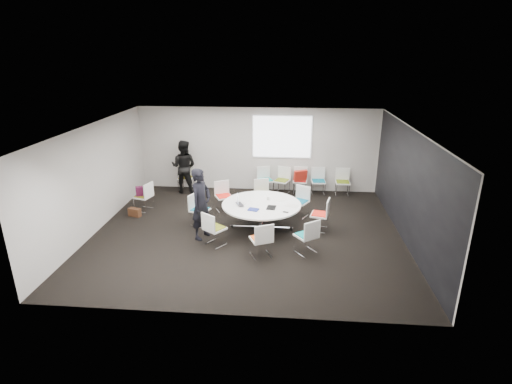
# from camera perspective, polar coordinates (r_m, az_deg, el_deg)

# --- Properties ---
(room_shell) EXTENTS (8.08, 7.08, 2.88)m
(room_shell) POSITION_cam_1_polar(r_m,az_deg,el_deg) (10.10, -0.79, 1.39)
(room_shell) COLOR black
(room_shell) RESTS_ON ground
(conference_table) EXTENTS (2.09, 2.09, 0.73)m
(conference_table) POSITION_cam_1_polar(r_m,az_deg,el_deg) (10.61, 0.78, -2.73)
(conference_table) COLOR silver
(conference_table) RESTS_ON ground
(projection_screen) EXTENTS (1.90, 0.03, 1.35)m
(projection_screen) POSITION_cam_1_polar(r_m,az_deg,el_deg) (13.28, 3.73, 7.85)
(projection_screen) COLOR white
(projection_screen) RESTS_ON room_shell
(chair_ring_a) EXTENTS (0.54, 0.55, 0.88)m
(chair_ring_a) POSITION_cam_1_polar(r_m,az_deg,el_deg) (10.79, 9.10, -4.04)
(chair_ring_a) COLOR silver
(chair_ring_a) RESTS_ON ground
(chair_ring_b) EXTENTS (0.62, 0.62, 0.88)m
(chair_ring_b) POSITION_cam_1_polar(r_m,az_deg,el_deg) (11.60, 6.22, -2.17)
(chair_ring_b) COLOR silver
(chair_ring_b) RESTS_ON ground
(chair_ring_c) EXTENTS (0.58, 0.57, 0.88)m
(chair_ring_c) POSITION_cam_1_polar(r_m,az_deg,el_deg) (12.10, 0.98, -1.09)
(chair_ring_c) COLOR silver
(chair_ring_c) RESTS_ON ground
(chair_ring_d) EXTENTS (0.61, 0.61, 0.88)m
(chair_ring_d) POSITION_cam_1_polar(r_m,az_deg,el_deg) (11.97, -4.60, -1.40)
(chair_ring_d) COLOR silver
(chair_ring_d) RESTS_ON ground
(chair_ring_e) EXTENTS (0.59, 0.59, 0.88)m
(chair_ring_e) POSITION_cam_1_polar(r_m,az_deg,el_deg) (11.07, -8.03, -3.35)
(chair_ring_e) COLOR silver
(chair_ring_e) RESTS_ON ground
(chair_ring_f) EXTENTS (0.64, 0.63, 0.88)m
(chair_ring_f) POSITION_cam_1_polar(r_m,az_deg,el_deg) (9.92, -5.92, -6.10)
(chair_ring_f) COLOR silver
(chair_ring_f) RESTS_ON ground
(chair_ring_g) EXTENTS (0.60, 0.60, 0.88)m
(chair_ring_g) POSITION_cam_1_polar(r_m,az_deg,el_deg) (9.34, 0.76, -7.71)
(chair_ring_g) COLOR silver
(chair_ring_g) RESTS_ON ground
(chair_ring_h) EXTENTS (0.64, 0.63, 0.88)m
(chair_ring_h) POSITION_cam_1_polar(r_m,az_deg,el_deg) (9.58, 7.19, -7.13)
(chair_ring_h) COLOR silver
(chair_ring_h) RESTS_ON ground
(chair_back_a) EXTENTS (0.60, 0.59, 0.88)m
(chair_back_a) POSITION_cam_1_polar(r_m,az_deg,el_deg) (13.39, 1.34, 0.99)
(chair_back_a) COLOR silver
(chair_back_a) RESTS_ON ground
(chair_back_b) EXTENTS (0.59, 0.59, 0.88)m
(chair_back_b) POSITION_cam_1_polar(r_m,az_deg,el_deg) (13.38, 3.71, 0.93)
(chair_back_b) COLOR silver
(chair_back_b) RESTS_ON ground
(chair_back_c) EXTENTS (0.50, 0.48, 0.88)m
(chair_back_c) POSITION_cam_1_polar(r_m,az_deg,el_deg) (13.42, 6.28, 0.91)
(chair_back_c) COLOR silver
(chair_back_c) RESTS_ON ground
(chair_back_d) EXTENTS (0.49, 0.48, 0.88)m
(chair_back_d) POSITION_cam_1_polar(r_m,az_deg,el_deg) (13.45, 8.87, 0.83)
(chair_back_d) COLOR silver
(chair_back_d) RESTS_ON ground
(chair_back_e) EXTENTS (0.47, 0.46, 0.88)m
(chair_back_e) POSITION_cam_1_polar(r_m,az_deg,el_deg) (13.50, 12.22, 0.68)
(chair_back_e) COLOR silver
(chair_back_e) RESTS_ON ground
(chair_spare_left) EXTENTS (0.55, 0.56, 0.88)m
(chair_spare_left) POSITION_cam_1_polar(r_m,az_deg,el_deg) (12.39, -15.67, -1.35)
(chair_spare_left) COLOR silver
(chair_spare_left) RESTS_ON ground
(chair_person_back) EXTENTS (0.53, 0.52, 0.88)m
(chair_person_back) POSITION_cam_1_polar(r_m,az_deg,el_deg) (13.86, -9.94, 1.34)
(chair_person_back) COLOR silver
(chair_person_back) RESTS_ON ground
(person_main) EXTENTS (0.66, 0.79, 1.84)m
(person_main) POSITION_cam_1_polar(r_m,az_deg,el_deg) (10.11, -7.85, -1.69)
(person_main) COLOR black
(person_main) RESTS_ON ground
(person_back) EXTENTS (0.94, 0.77, 1.78)m
(person_back) POSITION_cam_1_polar(r_m,az_deg,el_deg) (13.52, -10.27, 3.59)
(person_back) COLOR black
(person_back) RESTS_ON ground
(laptop) EXTENTS (0.35, 0.41, 0.03)m
(laptop) POSITION_cam_1_polar(r_m,az_deg,el_deg) (10.47, -2.07, -1.76)
(laptop) COLOR #333338
(laptop) RESTS_ON conference_table
(laptop_lid) EXTENTS (0.07, 0.30, 0.22)m
(laptop_lid) POSITION_cam_1_polar(r_m,az_deg,el_deg) (10.52, -2.63, -0.98)
(laptop_lid) COLOR silver
(laptop_lid) RESTS_ON conference_table
(notebook_black) EXTENTS (0.26, 0.33, 0.02)m
(notebook_black) POSITION_cam_1_polar(r_m,az_deg,el_deg) (10.27, 2.20, -2.22)
(notebook_black) COLOR black
(notebook_black) RESTS_ON conference_table
(tablet_folio) EXTENTS (0.30, 0.26, 0.03)m
(tablet_folio) POSITION_cam_1_polar(r_m,az_deg,el_deg) (10.13, -0.39, -2.52)
(tablet_folio) COLOR navy
(tablet_folio) RESTS_ON conference_table
(papers_right) EXTENTS (0.36, 0.32, 0.00)m
(papers_right) POSITION_cam_1_polar(r_m,az_deg,el_deg) (10.82, 3.31, -1.13)
(papers_right) COLOR white
(papers_right) RESTS_ON conference_table
(papers_front) EXTENTS (0.36, 0.31, 0.00)m
(papers_front) POSITION_cam_1_polar(r_m,az_deg,el_deg) (10.44, 5.21, -1.97)
(papers_front) COLOR silver
(papers_front) RESTS_ON conference_table
(cup) EXTENTS (0.08, 0.08, 0.09)m
(cup) POSITION_cam_1_polar(r_m,az_deg,el_deg) (10.79, 1.75, -0.91)
(cup) COLOR white
(cup) RESTS_ON conference_table
(phone) EXTENTS (0.16, 0.11, 0.01)m
(phone) POSITION_cam_1_polar(r_m,az_deg,el_deg) (10.02, 4.26, -2.88)
(phone) COLOR black
(phone) RESTS_ON conference_table
(maroon_bag) EXTENTS (0.42, 0.28, 0.28)m
(maroon_bag) POSITION_cam_1_polar(r_m,az_deg,el_deg) (12.29, -15.87, 0.16)
(maroon_bag) COLOR #4C1432
(maroon_bag) RESTS_ON chair_spare_left
(brown_bag) EXTENTS (0.39, 0.26, 0.24)m
(brown_bag) POSITION_cam_1_polar(r_m,az_deg,el_deg) (12.10, -16.95, -2.79)
(brown_bag) COLOR #442615
(brown_bag) RESTS_ON ground
(red_jacket) EXTENTS (0.47, 0.32, 0.36)m
(red_jacket) POSITION_cam_1_polar(r_m,az_deg,el_deg) (13.07, 6.37, 2.36)
(red_jacket) COLOR #A91F14
(red_jacket) RESTS_ON chair_back_c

